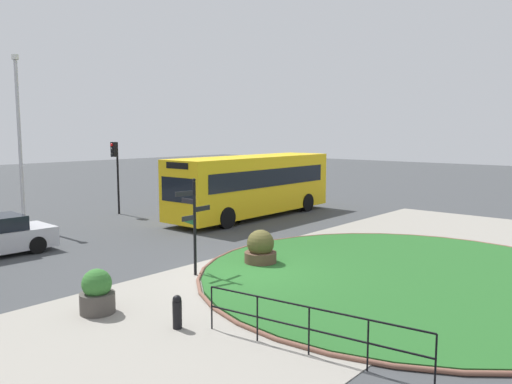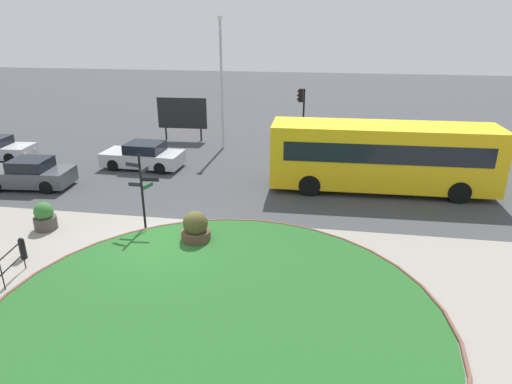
{
  "view_description": "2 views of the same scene",
  "coord_description": "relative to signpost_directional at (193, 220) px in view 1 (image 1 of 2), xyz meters",
  "views": [
    {
      "loc": [
        -11.53,
        -10.36,
        4.43
      ],
      "look_at": [
        1.75,
        1.14,
        2.34
      ],
      "focal_mm": 35.61,
      "sensor_mm": 36.0,
      "label": 1
    },
    {
      "loc": [
        5.58,
        -13.7,
        7.55
      ],
      "look_at": [
        3.2,
        0.93,
        1.87
      ],
      "focal_mm": 31.14,
      "sensor_mm": 36.0,
      "label": 2
    }
  ],
  "objects": [
    {
      "name": "grass_island",
      "position": [
        4.07,
        -5.1,
        -1.69
      ],
      "size": [
        12.47,
        12.47,
        0.1
      ],
      "primitive_type": "cylinder",
      "color": "#235B23",
      "rests_on": "ground"
    },
    {
      "name": "ground",
      "position": [
        1.19,
        -1.14,
        -1.74
      ],
      "size": [
        120.0,
        120.0,
        0.0
      ],
      "primitive_type": "plane",
      "color": "#3D3F42"
    },
    {
      "name": "bollard_foreground",
      "position": [
        -3.17,
        -2.95,
        -1.34
      ],
      "size": [
        0.21,
        0.21,
        0.79
      ],
      "color": "black",
      "rests_on": "ground"
    },
    {
      "name": "grass_kerb_ring",
      "position": [
        4.07,
        -5.1,
        -1.69
      ],
      "size": [
        12.78,
        12.78,
        0.11
      ],
      "primitive_type": "torus",
      "color": "brown",
      "rests_on": "ground"
    },
    {
      "name": "planter_kerbside",
      "position": [
        -3.8,
        -0.71,
        -1.24
      ],
      "size": [
        0.85,
        0.85,
        1.12
      ],
      "color": "#47423D",
      "rests_on": "ground"
    },
    {
      "name": "railing_grass_edge",
      "position": [
        -2.36,
        -5.98,
        -1.09
      ],
      "size": [
        0.7,
        4.87,
        1.01
      ],
      "rotation": [
        0.0,
        0.0,
        4.85
      ],
      "color": "black",
      "rests_on": "ground"
    },
    {
      "name": "planter_near_signpost",
      "position": [
        2.26,
        -0.79,
        -1.21
      ],
      "size": [
        1.07,
        1.07,
        1.2
      ],
      "color": "brown",
      "rests_on": "ground"
    },
    {
      "name": "sidewalk_paving",
      "position": [
        1.19,
        -3.07,
        -1.73
      ],
      "size": [
        32.0,
        8.13,
        0.02
      ],
      "primitive_type": "cube",
      "color": "gray",
      "rests_on": "ground"
    },
    {
      "name": "bus_yellow",
      "position": [
        9.4,
        5.84,
        -0.04
      ],
      "size": [
        10.38,
        2.86,
        3.16
      ],
      "rotation": [
        0.0,
        0.0,
        3.17
      ],
      "color": "yellow",
      "rests_on": "ground"
    },
    {
      "name": "traffic_light_near",
      "position": [
        5.19,
        11.87,
        1.1
      ],
      "size": [
        0.49,
        0.29,
        3.89
      ],
      "rotation": [
        0.0,
        0.0,
        3.28
      ],
      "color": "black",
      "rests_on": "ground"
    },
    {
      "name": "lamppost_tall",
      "position": [
        0.27,
        12.09,
        2.49
      ],
      "size": [
        0.32,
        0.32,
        7.89
      ],
      "color": "#B7B7BC",
      "rests_on": "ground"
    },
    {
      "name": "signpost_directional",
      "position": [
        0.0,
        0.0,
        0.0
      ],
      "size": [
        1.3,
        0.71,
        3.03
      ],
      "color": "black",
      "rests_on": "ground"
    }
  ]
}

